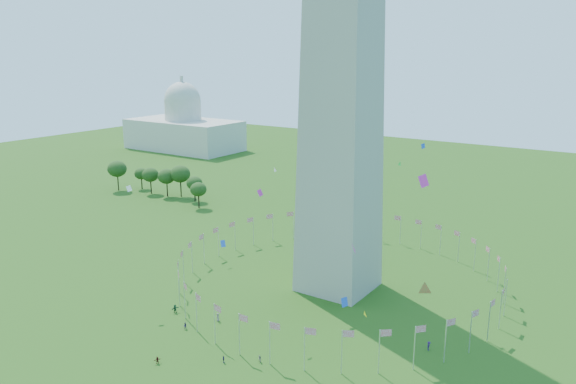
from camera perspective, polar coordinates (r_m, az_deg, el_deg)
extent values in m
plane|color=#1F4810|center=(110.25, -8.34, -18.23)|extent=(600.00, 600.00, 0.00)
cylinder|color=silver|center=(131.93, 20.78, -11.13)|extent=(0.24, 0.24, 9.00)
cylinder|color=silver|center=(138.28, 21.22, -9.99)|extent=(0.24, 0.24, 9.00)
cylinder|color=silver|center=(144.71, 21.14, -8.90)|extent=(0.24, 0.24, 9.00)
cylinder|color=silver|center=(151.02, 20.61, -7.88)|extent=(0.24, 0.24, 9.00)
cylinder|color=silver|center=(157.05, 19.69, -6.95)|extent=(0.24, 0.24, 9.00)
cylinder|color=silver|center=(162.67, 18.45, -6.12)|extent=(0.24, 0.24, 9.00)
cylinder|color=silver|center=(167.73, 16.96, -5.39)|extent=(0.24, 0.24, 9.00)
cylinder|color=silver|center=(172.16, 15.24, -4.76)|extent=(0.24, 0.24, 9.00)
cylinder|color=silver|center=(175.86, 13.36, -4.24)|extent=(0.24, 0.24, 9.00)
cylinder|color=silver|center=(178.77, 11.35, -3.83)|extent=(0.24, 0.24, 9.00)
cylinder|color=silver|center=(180.85, 9.25, -3.52)|extent=(0.24, 0.24, 9.00)
cylinder|color=silver|center=(182.06, 7.09, -3.33)|extent=(0.24, 0.24, 9.00)
cylinder|color=silver|center=(182.37, 4.89, -3.24)|extent=(0.24, 0.24, 9.00)
cylinder|color=silver|center=(181.79, 2.70, -3.26)|extent=(0.24, 0.24, 9.00)
cylinder|color=silver|center=(180.33, 0.55, -3.39)|extent=(0.24, 0.24, 9.00)
cylinder|color=silver|center=(178.00, -1.55, -3.63)|extent=(0.24, 0.24, 9.00)
cylinder|color=silver|center=(174.85, -3.54, -3.98)|extent=(0.24, 0.24, 9.00)
cylinder|color=silver|center=(170.93, -5.40, -4.45)|extent=(0.24, 0.24, 9.00)
cylinder|color=silver|center=(166.30, -7.08, -5.03)|extent=(0.24, 0.24, 9.00)
cylinder|color=silver|center=(161.06, -8.54, -5.72)|extent=(0.24, 0.24, 9.00)
cylinder|color=silver|center=(155.32, -9.72, -6.53)|extent=(0.24, 0.24, 9.00)
cylinder|color=silver|center=(149.18, -10.58, -7.45)|extent=(0.24, 0.24, 9.00)
cylinder|color=silver|center=(142.82, -11.03, -8.47)|extent=(0.24, 0.24, 9.00)
cylinder|color=silver|center=(136.39, -11.01, -9.58)|extent=(0.24, 0.24, 9.00)
cylinder|color=silver|center=(130.11, -10.45, -10.76)|extent=(0.24, 0.24, 9.00)
cylinder|color=silver|center=(124.20, -9.28, -11.97)|extent=(0.24, 0.24, 9.00)
cylinder|color=silver|center=(118.90, -7.46, -13.14)|extent=(0.24, 0.24, 9.00)
cylinder|color=silver|center=(114.47, -4.97, -14.21)|extent=(0.24, 0.24, 9.00)
cylinder|color=silver|center=(111.16, -1.87, -15.08)|extent=(0.24, 0.24, 9.00)
cylinder|color=silver|center=(109.17, 1.68, -15.67)|extent=(0.24, 0.24, 9.00)
cylinder|color=silver|center=(108.65, 5.48, -15.89)|extent=(0.24, 0.24, 9.00)
cylinder|color=silver|center=(109.61, 9.24, -15.73)|extent=(0.24, 0.24, 9.00)
cylinder|color=silver|center=(112.01, 12.72, -15.21)|extent=(0.24, 0.24, 9.00)
cylinder|color=silver|center=(115.67, 15.69, -14.41)|extent=(0.24, 0.24, 9.00)
cylinder|color=silver|center=(120.38, 18.05, -13.40)|extent=(0.24, 0.24, 9.00)
cylinder|color=silver|center=(125.89, 19.74, -12.29)|extent=(0.24, 0.24, 9.00)
imported|color=#341B53|center=(114.10, -6.56, -16.54)|extent=(0.93, 1.00, 1.45)
imported|color=gray|center=(129.46, -7.14, -12.49)|extent=(1.16, 1.07, 1.96)
imported|color=#361A4F|center=(127.28, -10.43, -13.21)|extent=(0.91, 0.96, 1.57)
imported|color=gray|center=(113.68, -2.90, -16.57)|extent=(0.90, 0.85, 1.48)
imported|color=#531317|center=(115.95, -13.13, -16.30)|extent=(1.12, 1.45, 1.44)
imported|color=#193E28|center=(134.76, -11.39, -11.54)|extent=(1.32, 2.01, 2.00)
imported|color=#31184A|center=(120.77, 14.12, -14.93)|extent=(0.76, 1.26, 1.90)
plane|color=#CC2699|center=(101.36, 6.73, -5.81)|extent=(1.40, 2.66, 2.49)
plane|color=#CC2699|center=(71.21, 13.61, 1.10)|extent=(0.94, 1.76, 1.81)
plane|color=white|center=(137.05, -15.85, 0.35)|extent=(0.43, 1.62, 1.66)
plane|color=white|center=(157.39, -1.32, 2.24)|extent=(0.70, 1.49, 1.51)
plane|color=blue|center=(138.58, 2.62, -2.67)|extent=(1.06, 0.73, 1.27)
plane|color=#CC2699|center=(119.31, -2.86, -0.08)|extent=(1.77, 0.57, 1.67)
plane|color=blue|center=(129.62, 13.56, 4.56)|extent=(0.59, 1.26, 1.39)
plane|color=yellow|center=(121.62, 7.84, -12.21)|extent=(1.32, 0.98, 1.42)
plane|color=blue|center=(126.60, 5.76, -11.07)|extent=(2.21, 1.07, 2.12)
plane|color=blue|center=(159.44, -6.62, -5.23)|extent=(1.66, 1.96, 1.92)
plane|color=green|center=(124.47, 11.28, 2.82)|extent=(1.07, 0.84, 1.14)
plane|color=white|center=(106.52, 13.73, -9.59)|extent=(2.29, 1.87, 2.23)
ellipsoid|color=#2B531B|center=(253.17, -16.92, 1.56)|extent=(8.14, 8.14, 12.72)
ellipsoid|color=#2B531B|center=(253.55, -14.66, 1.31)|extent=(5.82, 5.82, 9.09)
ellipsoid|color=#2B531B|center=(243.88, -13.78, 1.08)|extent=(6.97, 6.97, 10.90)
ellipsoid|color=#2B531B|center=(237.69, -12.20, 0.90)|extent=(7.28, 7.28, 11.38)
ellipsoid|color=#2B531B|center=(235.82, -10.86, 1.05)|extent=(8.25, 8.25, 12.89)
ellipsoid|color=#2B531B|center=(227.89, -9.46, 0.28)|extent=(6.41, 6.41, 10.02)
ellipsoid|color=#2B531B|center=(217.79, -9.07, -0.36)|extent=(6.35, 6.35, 9.92)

